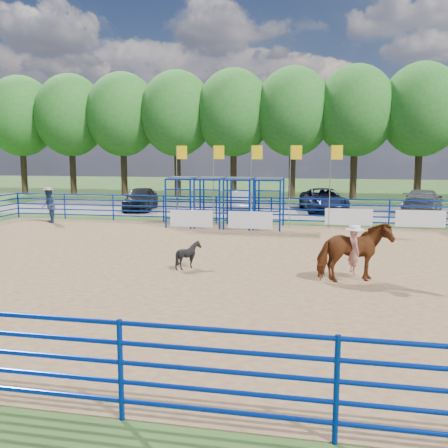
# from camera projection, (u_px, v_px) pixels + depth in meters

# --- Properties ---
(ground) EXTENTS (120.00, 120.00, 0.00)m
(ground) POSITION_uv_depth(u_px,v_px,m) (239.00, 267.00, 16.90)
(ground) COLOR #3B5B24
(ground) RESTS_ON ground
(arena_dirt) EXTENTS (30.00, 20.00, 0.02)m
(arena_dirt) POSITION_uv_depth(u_px,v_px,m) (239.00, 266.00, 16.90)
(arena_dirt) COLOR #95704A
(arena_dirt) RESTS_ON ground
(gravel_strip) EXTENTS (40.00, 10.00, 0.01)m
(gravel_strip) POSITION_uv_depth(u_px,v_px,m) (282.00, 210.00, 33.39)
(gravel_strip) COLOR slate
(gravel_strip) RESTS_ON ground
(horse_and_rider) EXTENTS (2.33, 1.70, 2.35)m
(horse_and_rider) POSITION_uv_depth(u_px,v_px,m) (354.00, 251.00, 14.70)
(horse_and_rider) COLOR brown
(horse_and_rider) RESTS_ON arena_dirt
(calf) EXTENTS (0.94, 0.87, 0.91)m
(calf) POSITION_uv_depth(u_px,v_px,m) (189.00, 255.00, 16.51)
(calf) COLOR black
(calf) RESTS_ON arena_dirt
(spectator_cowboy) EXTENTS (1.11, 1.15, 1.91)m
(spectator_cowboy) POSITION_uv_depth(u_px,v_px,m) (49.00, 205.00, 27.22)
(spectator_cowboy) COLOR navy
(spectator_cowboy) RESTS_ON arena_dirt
(car_a) EXTENTS (2.59, 4.83, 1.56)m
(car_a) POSITION_uv_depth(u_px,v_px,m) (141.00, 199.00, 33.44)
(car_a) COLOR black
(car_a) RESTS_ON gravel_strip
(car_b) EXTENTS (1.46, 3.95, 1.29)m
(car_b) POSITION_uv_depth(u_px,v_px,m) (242.00, 200.00, 33.61)
(car_b) COLOR gray
(car_b) RESTS_ON gravel_strip
(car_c) EXTENTS (3.53, 5.85, 1.52)m
(car_c) POSITION_uv_depth(u_px,v_px,m) (324.00, 200.00, 32.56)
(car_c) COLOR black
(car_c) RESTS_ON gravel_strip
(car_d) EXTENTS (3.46, 5.75, 1.56)m
(car_d) POSITION_uv_depth(u_px,v_px,m) (423.00, 202.00, 31.25)
(car_d) COLOR #4E4E51
(car_d) RESTS_ON gravel_strip
(perimeter_fence) EXTENTS (30.10, 20.10, 1.50)m
(perimeter_fence) POSITION_uv_depth(u_px,v_px,m) (240.00, 245.00, 16.79)
(perimeter_fence) COLOR #07279F
(perimeter_fence) RESTS_ON ground
(chute_assembly) EXTENTS (19.32, 2.41, 4.20)m
(chute_assembly) POSITION_uv_depth(u_px,v_px,m) (232.00, 203.00, 25.67)
(chute_assembly) COLOR #07279F
(chute_assembly) RESTS_ON ground
(treeline) EXTENTS (56.40, 6.40, 11.24)m
(treeline) POSITION_uv_depth(u_px,v_px,m) (293.00, 107.00, 41.06)
(treeline) COLOR #3F2B19
(treeline) RESTS_ON ground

